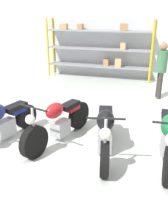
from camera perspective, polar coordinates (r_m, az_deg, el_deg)
ground_plane at (r=5.08m, az=-1.27°, el=-8.99°), size 30.00×30.00×0.00m
back_wall at (r=10.36m, az=9.28°, el=17.60°), size 30.00×0.08×3.60m
shelving_rack at (r=10.21m, az=3.55°, el=14.47°), size 4.21×0.63×2.29m
motorcycle_blue at (r=5.57m, az=-18.32°, el=-2.19°), size 0.79×1.99×0.99m
motorcycle_red at (r=5.29m, az=-5.82°, el=-2.32°), size 0.90×2.12×1.02m
motorcycle_black at (r=4.88m, az=4.85°, el=-4.50°), size 0.73×2.12×1.06m
motorcycle_green at (r=4.83m, az=18.65°, el=-5.13°), size 0.63×2.11×1.06m
person_browsing at (r=8.13m, az=17.30°, el=9.97°), size 0.39×0.39×1.72m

